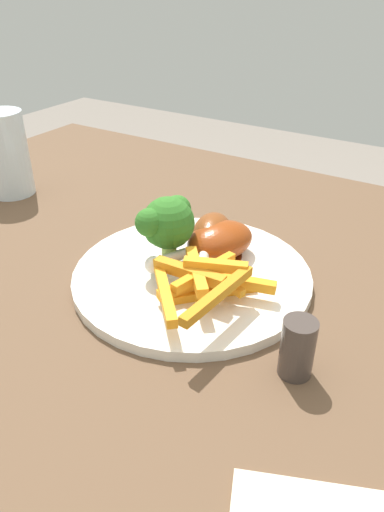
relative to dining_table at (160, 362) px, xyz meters
name	(u,v)px	position (x,y,z in m)	size (l,w,h in m)	color
dining_table	(160,362)	(0.00, 0.00, 0.00)	(1.10, 0.88, 0.74)	brown
dinner_plate	(192,276)	(-0.02, -0.04, 0.11)	(0.27, 0.27, 0.01)	white
broccoli_floret_front	(167,222)	(0.01, -0.05, 0.17)	(0.06, 0.08, 0.08)	#8EA94F
carrot_fries_pile	(203,282)	(-0.06, 0.00, 0.14)	(0.13, 0.13, 0.04)	orange
chicken_drumstick_near	(211,236)	(-0.02, -0.09, 0.14)	(0.07, 0.13, 0.04)	#57230E
chicken_drumstick_far	(217,242)	(-0.03, -0.08, 0.13)	(0.09, 0.14, 0.04)	#622009
water_glass	(6,154)	(0.35, -0.10, 0.17)	(0.07, 0.07, 0.13)	silver
pepper_shaker	(297,348)	(-0.17, 0.03, 0.13)	(0.03, 0.03, 0.06)	#423833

